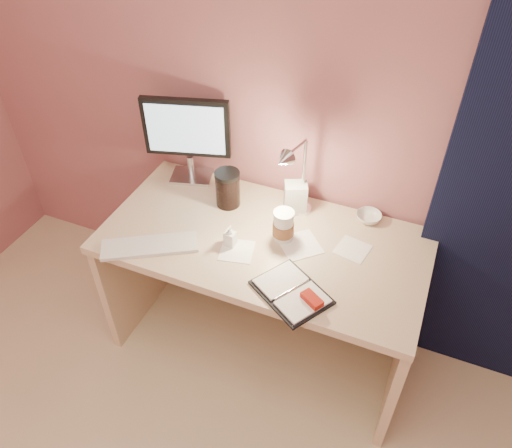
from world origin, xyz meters
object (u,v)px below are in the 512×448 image
at_px(coffee_cup, 283,227).
at_px(dark_jar, 228,190).
at_px(planner, 293,292).
at_px(desk, 269,264).
at_px(lotion_bottle, 230,236).
at_px(product_box, 295,198).
at_px(monitor, 187,132).
at_px(keyboard, 150,246).
at_px(desk_lamp, 303,179).
at_px(bowl, 369,217).

height_order(coffee_cup, dark_jar, dark_jar).
relative_size(planner, dark_jar, 2.22).
distance_m(desk, lotion_bottle, 0.34).
distance_m(lotion_bottle, product_box, 0.37).
bearing_deg(monitor, planner, -52.05).
distance_m(desk, keyboard, 0.57).
xyz_separation_m(monitor, keyboard, (0.08, -0.51, -0.25)).
distance_m(monitor, planner, 0.92).
xyz_separation_m(desk, monitor, (-0.50, 0.20, 0.48)).
xyz_separation_m(planner, product_box, (-0.16, 0.48, 0.06)).
height_order(desk, desk_lamp, desk_lamp).
distance_m(coffee_cup, dark_jar, 0.34).
relative_size(desk, product_box, 9.37).
height_order(dark_jar, desk_lamp, desk_lamp).
height_order(dark_jar, product_box, dark_jar).
relative_size(dark_jar, product_box, 1.06).
bearing_deg(desk_lamp, keyboard, -130.15).
bearing_deg(desk_lamp, coffee_cup, -92.54).
xyz_separation_m(planner, lotion_bottle, (-0.34, 0.16, 0.04)).
bearing_deg(keyboard, desk, 5.31).
xyz_separation_m(monitor, product_box, (0.56, -0.05, -0.18)).
relative_size(monitor, bowl, 3.82).
relative_size(monitor, planner, 1.23).
height_order(monitor, planner, monitor).
bearing_deg(product_box, coffee_cup, -108.81).
xyz_separation_m(planner, coffee_cup, (-0.15, 0.28, 0.06)).
bearing_deg(desk, product_box, 69.09).
bearing_deg(desk_lamp, lotion_bottle, -119.78).
xyz_separation_m(keyboard, bowl, (0.81, 0.53, 0.01)).
xyz_separation_m(desk, planner, (0.22, -0.32, 0.24)).
bearing_deg(monitor, lotion_bottle, -59.66).
relative_size(desk, keyboard, 3.47).
distance_m(desk, bowl, 0.51).
bearing_deg(keyboard, coffee_cup, -2.62).
bearing_deg(coffee_cup, bowl, 39.87).
distance_m(planner, desk_lamp, 0.47).
xyz_separation_m(keyboard, product_box, (0.48, 0.47, 0.07)).
bearing_deg(desk_lamp, desk, -131.85).
distance_m(monitor, dark_jar, 0.33).
bearing_deg(planner, desk, 156.27).
height_order(desk, planner, planner).
distance_m(bowl, desk_lamp, 0.39).
bearing_deg(monitor, desk_lamp, -27.88).
distance_m(product_box, desk_lamp, 0.20).
xyz_separation_m(monitor, bowl, (0.89, 0.02, -0.24)).
distance_m(desk, desk_lamp, 0.49).
distance_m(bowl, dark_jar, 0.65).
distance_m(coffee_cup, lotion_bottle, 0.23).
bearing_deg(lotion_bottle, desk, 54.15).
bearing_deg(planner, lotion_bottle, -173.59).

